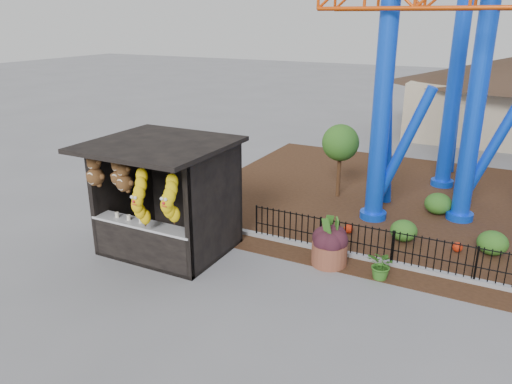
% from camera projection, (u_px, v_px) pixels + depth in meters
% --- Properties ---
extents(ground, '(120.00, 120.00, 0.00)m').
position_uv_depth(ground, '(243.00, 293.00, 11.82)').
color(ground, slate).
rests_on(ground, ground).
extents(mulch_bed, '(18.00, 12.00, 0.02)m').
position_uv_depth(mulch_bed, '(462.00, 211.00, 16.78)').
color(mulch_bed, '#331E11').
rests_on(mulch_bed, ground).
extents(curb, '(18.00, 0.18, 0.12)m').
position_uv_depth(curb, '(439.00, 274.00, 12.57)').
color(curb, gray).
rests_on(curb, ground).
extents(prize_booth, '(3.50, 3.40, 3.12)m').
position_uv_depth(prize_booth, '(161.00, 200.00, 13.37)').
color(prize_booth, black).
rests_on(prize_booth, ground).
extents(picket_fence, '(12.20, 0.06, 1.00)m').
position_uv_depth(picket_fence, '(481.00, 266.00, 12.04)').
color(picket_fence, black).
rests_on(picket_fence, ground).
extents(terracotta_planter, '(0.99, 0.99, 0.60)m').
position_uv_depth(terracotta_planter, '(329.00, 254.00, 13.10)').
color(terracotta_planter, brown).
rests_on(terracotta_planter, ground).
extents(planter_foliage, '(0.70, 0.70, 0.64)m').
position_uv_depth(planter_foliage, '(330.00, 232.00, 12.89)').
color(planter_foliage, black).
rests_on(planter_foliage, terracotta_planter).
extents(potted_plant, '(0.88, 0.83, 0.78)m').
position_uv_depth(potted_plant, '(382.00, 265.00, 12.32)').
color(potted_plant, '#205218').
rests_on(potted_plant, ground).
extents(landscaping, '(8.02, 4.05, 0.70)m').
position_uv_depth(landscaping, '(471.00, 229.00, 14.56)').
color(landscaping, '#2A581A').
rests_on(landscaping, mulch_bed).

